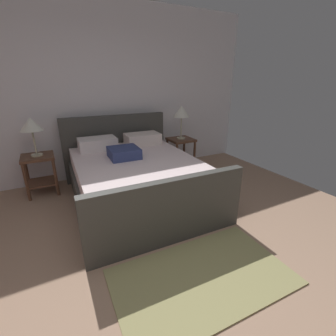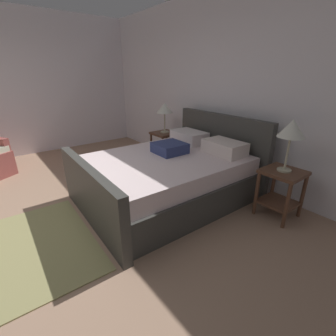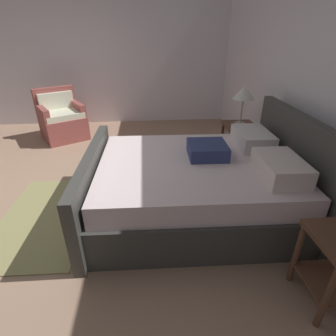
% 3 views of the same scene
% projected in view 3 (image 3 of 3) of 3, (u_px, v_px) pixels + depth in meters
% --- Properties ---
extents(ground_plane, '(6.07, 6.21, 0.02)m').
position_uv_depth(ground_plane, '(37.00, 199.00, 3.20)').
color(ground_plane, '#A17D65').
extents(wall_back, '(6.19, 0.12, 2.84)m').
position_uv_depth(wall_back, '(314.00, 72.00, 2.78)').
color(wall_back, white).
rests_on(wall_back, ground).
extents(wall_side_left, '(0.12, 6.33, 2.84)m').
position_uv_depth(wall_side_left, '(75.00, 53.00, 5.27)').
color(wall_side_left, white).
rests_on(wall_side_left, ground).
extents(bed, '(1.82, 2.26, 1.08)m').
position_uv_depth(bed, '(198.00, 184.00, 2.84)').
color(bed, '#3D3C38').
rests_on(bed, ground).
extents(nightstand_left, '(0.44, 0.44, 0.60)m').
position_uv_depth(nightstand_left, '(238.00, 137.00, 3.94)').
color(nightstand_left, brown).
rests_on(nightstand_left, ground).
extents(table_lamp_left, '(0.31, 0.31, 0.55)m').
position_uv_depth(table_lamp_left, '(244.00, 93.00, 3.64)').
color(table_lamp_left, '#B7B293').
rests_on(table_lamp_left, nightstand_left).
extents(armchair, '(0.99, 0.99, 0.90)m').
position_uv_depth(armchair, '(62.00, 120.00, 4.88)').
color(armchair, '#984A45').
rests_on(armchair, ground).
extents(area_rug, '(1.59, 0.97, 0.01)m').
position_uv_depth(area_rug, '(46.00, 217.00, 2.87)').
color(area_rug, '#958E5A').
rests_on(area_rug, ground).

